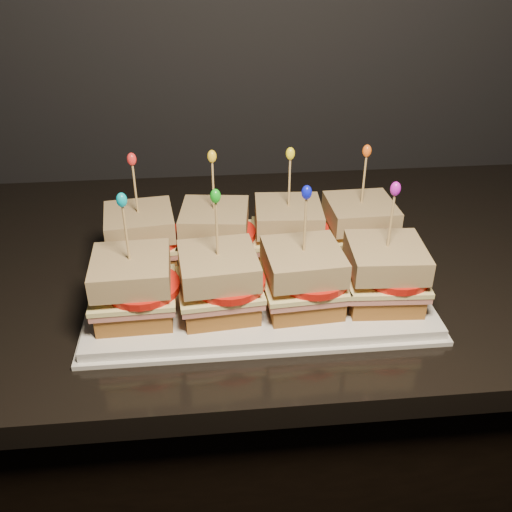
{
  "coord_description": "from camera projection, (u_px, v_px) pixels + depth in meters",
  "views": [
    {
      "loc": [
        0.6,
        0.96,
        1.37
      ],
      "look_at": [
        0.66,
        1.59,
        0.99
      ],
      "focal_mm": 40.0,
      "sensor_mm": 36.0,
      "label": 1
    }
  ],
  "objects": [
    {
      "name": "cabinet",
      "position": [
        210.0,
        471.0,
        1.1
      ],
      "size": [
        2.66,
        0.59,
        0.9
      ],
      "primitive_type": "cube",
      "color": "black",
      "rests_on": "ground"
    },
    {
      "name": "granite_slab",
      "position": [
        198.0,
        265.0,
        0.86
      ],
      "size": [
        2.7,
        0.63,
        0.03
      ],
      "primitive_type": "cube",
      "color": "black",
      "rests_on": "cabinet"
    },
    {
      "name": "platter",
      "position": [
        256.0,
        285.0,
        0.77
      ],
      "size": [
        0.43,
        0.26,
        0.02
      ],
      "primitive_type": "cube",
      "color": "white",
      "rests_on": "granite_slab"
    },
    {
      "name": "platter_rim",
      "position": [
        256.0,
        289.0,
        0.77
      ],
      "size": [
        0.44,
        0.28,
        0.01
      ],
      "primitive_type": "cube",
      "color": "white",
      "rests_on": "granite_slab"
    },
    {
      "name": "sandwich_0_bread_bot",
      "position": [
        143.0,
        254.0,
        0.8
      ],
      "size": [
        0.1,
        0.1,
        0.02
      ],
      "primitive_type": "cube",
      "rotation": [
        0.0,
        0.0,
        0.12
      ],
      "color": "brown",
      "rests_on": "platter"
    },
    {
      "name": "sandwich_0_ham",
      "position": [
        142.0,
        244.0,
        0.79
      ],
      "size": [
        0.11,
        0.1,
        0.01
      ],
      "primitive_type": "cube",
      "rotation": [
        0.0,
        0.0,
        0.12
      ],
      "color": "#CD7366",
      "rests_on": "sandwich_0_bread_bot"
    },
    {
      "name": "sandwich_0_cheese",
      "position": [
        141.0,
        240.0,
        0.78
      ],
      "size": [
        0.11,
        0.11,
        0.01
      ],
      "primitive_type": "cube",
      "rotation": [
        0.0,
        0.0,
        0.12
      ],
      "color": "#F4E994",
      "rests_on": "sandwich_0_ham"
    },
    {
      "name": "sandwich_0_tomato",
      "position": [
        149.0,
        237.0,
        0.78
      ],
      "size": [
        0.09,
        0.09,
        0.01
      ],
      "primitive_type": "cylinder",
      "color": "red",
      "rests_on": "sandwich_0_cheese"
    },
    {
      "name": "sandwich_0_bread_top",
      "position": [
        139.0,
        222.0,
        0.77
      ],
      "size": [
        0.1,
        0.1,
        0.03
      ],
      "primitive_type": "cube",
      "rotation": [
        0.0,
        0.0,
        0.12
      ],
      "color": "#5C3914",
      "rests_on": "sandwich_0_tomato"
    },
    {
      "name": "sandwich_0_pick",
      "position": [
        136.0,
        192.0,
        0.75
      ],
      "size": [
        0.0,
        0.0,
        0.09
      ],
      "primitive_type": "cylinder",
      "color": "tan",
      "rests_on": "sandwich_0_bread_top"
    },
    {
      "name": "sandwich_0_frill",
      "position": [
        132.0,
        159.0,
        0.72
      ],
      "size": [
        0.01,
        0.01,
        0.02
      ],
      "primitive_type": "ellipsoid",
      "color": "red",
      "rests_on": "sandwich_0_pick"
    },
    {
      "name": "sandwich_1_bread_bot",
      "position": [
        216.0,
        251.0,
        0.8
      ],
      "size": [
        0.1,
        0.1,
        0.02
      ],
      "primitive_type": "cube",
      "rotation": [
        0.0,
        0.0,
        -0.12
      ],
      "color": "brown",
      "rests_on": "platter"
    },
    {
      "name": "sandwich_1_ham",
      "position": [
        215.0,
        241.0,
        0.8
      ],
      "size": [
        0.11,
        0.1,
        0.01
      ],
      "primitive_type": "cube",
      "rotation": [
        0.0,
        0.0,
        -0.12
      ],
      "color": "#CD7366",
      "rests_on": "sandwich_1_bread_bot"
    },
    {
      "name": "sandwich_1_cheese",
      "position": [
        215.0,
        236.0,
        0.79
      ],
      "size": [
        0.11,
        0.11,
        0.01
      ],
      "primitive_type": "cube",
      "rotation": [
        0.0,
        0.0,
        -0.12
      ],
      "color": "#F4E994",
      "rests_on": "sandwich_1_ham"
    },
    {
      "name": "sandwich_1_tomato",
      "position": [
        224.0,
        233.0,
        0.78
      ],
      "size": [
        0.09,
        0.09,
        0.01
      ],
      "primitive_type": "cylinder",
      "color": "red",
      "rests_on": "sandwich_1_cheese"
    },
    {
      "name": "sandwich_1_bread_top",
      "position": [
        215.0,
        219.0,
        0.78
      ],
      "size": [
        0.1,
        0.1,
        0.03
      ],
      "primitive_type": "cube",
      "rotation": [
        0.0,
        0.0,
        -0.12
      ],
      "color": "#5C3914",
      "rests_on": "sandwich_1_tomato"
    },
    {
      "name": "sandwich_1_pick",
      "position": [
        213.0,
        188.0,
        0.76
      ],
      "size": [
        0.0,
        0.0,
        0.09
      ],
      "primitive_type": "cylinder",
      "color": "tan",
      "rests_on": "sandwich_1_bread_top"
    },
    {
      "name": "sandwich_1_frill",
      "position": [
        212.0,
        156.0,
        0.73
      ],
      "size": [
        0.01,
        0.01,
        0.02
      ],
      "primitive_type": "ellipsoid",
      "color": "yellow",
      "rests_on": "sandwich_1_pick"
    },
    {
      "name": "sandwich_2_bread_bot",
      "position": [
        287.0,
        247.0,
        0.81
      ],
      "size": [
        0.09,
        0.09,
        0.02
      ],
      "primitive_type": "cube",
      "rotation": [
        0.0,
        0.0,
        -0.07
      ],
      "color": "brown",
      "rests_on": "platter"
    },
    {
      "name": "sandwich_2_ham",
      "position": [
        288.0,
        237.0,
        0.8
      ],
      "size": [
        0.1,
        0.1,
        0.01
      ],
      "primitive_type": "cube",
      "rotation": [
        0.0,
        0.0,
        -0.07
      ],
      "color": "#CD7366",
      "rests_on": "sandwich_2_bread_bot"
    },
    {
      "name": "sandwich_2_cheese",
      "position": [
        288.0,
        233.0,
        0.8
      ],
      "size": [
        0.1,
        0.1,
        0.01
      ],
      "primitive_type": "cube",
      "rotation": [
        0.0,
        0.0,
        -0.07
      ],
      "color": "#F4E994",
      "rests_on": "sandwich_2_ham"
    },
    {
      "name": "sandwich_2_tomato",
      "position": [
        297.0,
        230.0,
        0.79
      ],
      "size": [
        0.09,
        0.09,
        0.01
      ],
      "primitive_type": "cylinder",
      "color": "red",
      "rests_on": "sandwich_2_cheese"
    },
    {
      "name": "sandwich_2_bread_top",
      "position": [
        288.0,
        216.0,
        0.79
      ],
      "size": [
        0.1,
        0.1,
        0.03
      ],
      "primitive_type": "cube",
      "rotation": [
        0.0,
        0.0,
        -0.07
      ],
      "color": "#5C3914",
      "rests_on": "sandwich_2_tomato"
    },
    {
      "name": "sandwich_2_pick",
      "position": [
        289.0,
        185.0,
        0.76
      ],
      "size": [
        0.0,
        0.0,
        0.09
      ],
      "primitive_type": "cylinder",
      "color": "tan",
      "rests_on": "sandwich_2_bread_top"
    },
    {
      "name": "sandwich_2_frill",
      "position": [
        290.0,
        154.0,
        0.74
      ],
      "size": [
        0.01,
        0.01,
        0.02
      ],
      "primitive_type": "ellipsoid",
      "color": "yellow",
      "rests_on": "sandwich_2_pick"
    },
    {
      "name": "sandwich_3_bread_bot",
      "position": [
        357.0,
        244.0,
        0.82
      ],
      "size": [
        0.09,
        0.09,
        0.02
      ],
      "primitive_type": "cube",
      "rotation": [
        0.0,
        0.0,
        0.03
      ],
      "color": "brown",
      "rests_on": "platter"
    },
    {
      "name": "sandwich_3_ham",
      "position": [
        358.0,
        234.0,
        0.81
      ],
      "size": [
        0.1,
        0.1,
        0.01
      ],
      "primitive_type": "cube",
      "rotation": [
        0.0,
        0.0,
        0.03
      ],
      "color": "#CD7366",
      "rests_on": "sandwich_3_bread_bot"
    },
    {
      "name": "sandwich_3_cheese",
      "position": [
        359.0,
        230.0,
        0.81
      ],
      "size": [
        0.1,
        0.1,
        0.01
      ],
      "primitive_type": "cube",
      "rotation": [
        0.0,
        0.0,
        0.03
      ],
      "color": "#F4E994",
      "rests_on": "sandwich_3_ham"
    },
    {
      "name": "sandwich_3_tomato",
      "position": [
        369.0,
        227.0,
        0.8
      ],
      "size": [
        0.09,
        0.09,
        0.01
      ],
      "primitive_type": "cylinder",
      "color": "red",
      "rests_on": "sandwich_3_cheese"
    },
    {
      "name": "sandwich_3_bread_top",
      "position": [
        361.0,
        212.0,
        0.8
      ],
      "size": [
        0.09,
        0.09,
        0.03
      ],
      "primitive_type": "cube",
      "rotation": [
        0.0,
        0.0,
        0.03
      ],
      "color": "#5C3914",
      "rests_on": "sandwich_3_tomato"
    },
    {
      "name": "sandwich_3_pick",
      "position": [
        364.0,
        182.0,
        0.77
      ],
      "size": [
        0.0,
        0.0,
        0.09
      ],
      "primitive_type": "cylinder",
      "color": "tan",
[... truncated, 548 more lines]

